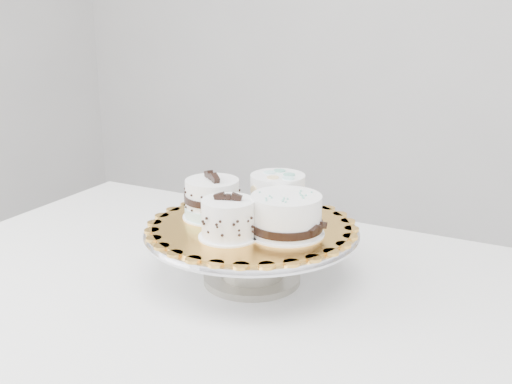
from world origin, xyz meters
The scene contains 7 objects.
table centered at (0.02, 0.25, 0.68)m, with size 1.34×0.93×0.75m.
cake_stand centered at (0.03, 0.29, 0.82)m, with size 0.38×0.38×0.10m.
cake_board centered at (0.03, 0.29, 0.86)m, with size 0.35×0.35×0.01m, color orange.
cake_swirl centered at (0.02, 0.22, 0.89)m, with size 0.11×0.11×0.08m.
cake_banded centered at (-0.06, 0.29, 0.89)m, with size 0.14×0.14×0.09m.
cake_dots centered at (0.03, 0.37, 0.90)m, with size 0.13×0.13×0.08m.
cake_ribbon centered at (0.10, 0.28, 0.89)m, with size 0.14×0.13×0.07m.
Camera 1 is at (0.58, -0.62, 1.25)m, focal length 45.00 mm.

